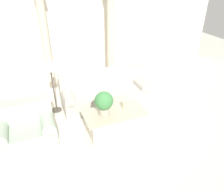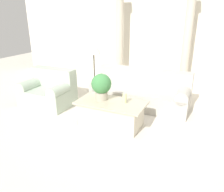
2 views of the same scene
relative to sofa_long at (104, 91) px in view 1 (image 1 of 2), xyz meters
The scene contains 10 objects.
ground_plane 0.93m from the sofa_long, 104.06° to the right, with size 16.00×16.00×0.00m, color silver.
wall_back 2.35m from the sofa_long, 96.09° to the left, with size 10.00×0.06×3.20m.
sofa_long is the anchor object (origin of this frame).
loveseat 2.22m from the sofa_long, 157.10° to the right, with size 1.17×0.84×0.86m.
coffee_table 1.25m from the sofa_long, 99.59° to the right, with size 1.32×0.69×0.50m.
potted_plant 1.35m from the sofa_long, 109.89° to the right, with size 0.39×0.39×0.52m.
pillar_candle 1.20m from the sofa_long, 87.82° to the right, with size 0.08×0.08×0.19m.
floor_lamp 1.56m from the sofa_long, behind, with size 0.36×0.36×1.44m.
column_left 2.16m from the sofa_long, 128.38° to the left, with size 0.31×0.31×2.66m.
column_right 1.97m from the sofa_long, 62.77° to the left, with size 0.31×0.31×2.66m.
Camera 1 is at (-1.47, -3.96, 3.18)m, focal length 35.00 mm.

